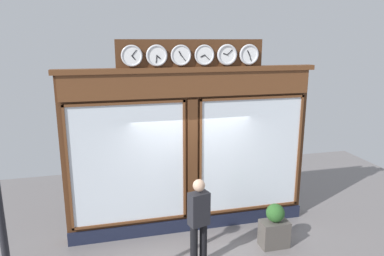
{
  "coord_description": "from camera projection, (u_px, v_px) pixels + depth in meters",
  "views": [
    {
      "loc": [
        1.76,
        6.95,
        4.08
      ],
      "look_at": [
        0.0,
        0.0,
        2.31
      ],
      "focal_mm": 33.63,
      "sensor_mm": 36.0,
      "label": 1
    }
  ],
  "objects": [
    {
      "name": "shop_facade",
      "position": [
        191.0,
        149.0,
        7.62
      ],
      "size": [
        5.31,
        0.42,
        4.09
      ],
      "color": "#4C2B16",
      "rests_on": "ground_plane"
    },
    {
      "name": "pedestrian",
      "position": [
        199.0,
        219.0,
        6.48
      ],
      "size": [
        0.41,
        0.31,
        1.69
      ],
      "color": "black",
      "rests_on": "ground_plane"
    },
    {
      "name": "planter_box",
      "position": [
        274.0,
        234.0,
        7.25
      ],
      "size": [
        0.56,
        0.36,
        0.54
      ],
      "primitive_type": "cube",
      "color": "#4C4742",
      "rests_on": "ground_plane"
    },
    {
      "name": "planter_shrub",
      "position": [
        275.0,
        213.0,
        7.14
      ],
      "size": [
        0.37,
        0.37,
        0.37
      ],
      "primitive_type": "sphere",
      "color": "#285623",
      "rests_on": "planter_box"
    }
  ]
}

